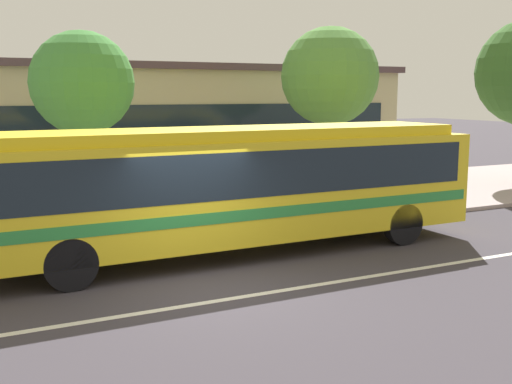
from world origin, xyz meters
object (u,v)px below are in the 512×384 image
Objects in this scene: pedestrian_waiting_near_sign at (357,172)px; street_tree_mid_block at (330,77)px; pedestrian_standing_by_tree at (194,195)px; bus_stop_sign at (361,163)px; pedestrian_walking_along_curb at (44,203)px; street_tree_near_stop at (82,84)px; transit_bus at (232,181)px.

pedestrian_waiting_near_sign is 3.14m from street_tree_mid_block.
pedestrian_standing_by_tree is 0.72× the size of bus_stop_sign.
pedestrian_walking_along_curb is at bearing 168.45° from pedestrian_standing_by_tree.
bus_stop_sign is 3.39m from street_tree_mid_block.
street_tree_near_stop is (-2.08, 2.73, 2.76)m from pedestrian_standing_by_tree.
pedestrian_standing_by_tree is 0.30× the size of street_tree_mid_block.
transit_bus is 6.70× the size of pedestrian_waiting_near_sign.
street_tree_near_stop is (-8.17, 1.12, 2.70)m from pedestrian_waiting_near_sign.
pedestrian_standing_by_tree is (-0.26, 1.76, -0.56)m from transit_bus.
pedestrian_waiting_near_sign is 8.68m from street_tree_near_stop.
pedestrian_walking_along_curb is at bearing 146.54° from transit_bus.
bus_stop_sign is 0.45× the size of street_tree_near_stop.
street_tree_near_stop is at bearing 172.22° from pedestrian_waiting_near_sign.
pedestrian_waiting_near_sign is 6.31m from pedestrian_standing_by_tree.
pedestrian_waiting_near_sign is 1.08× the size of pedestrian_walking_along_curb.
pedestrian_standing_by_tree is (-6.10, -1.61, -0.06)m from pedestrian_waiting_near_sign.
street_tree_near_stop is at bearing 127.28° from pedestrian_standing_by_tree.
pedestrian_standing_by_tree is 5.30m from bus_stop_sign.
street_tree_near_stop is (1.39, 2.02, 2.80)m from pedestrian_walking_along_curb.
street_tree_mid_block is at bearing 116.76° from pedestrian_waiting_near_sign.
street_tree_mid_block is (7.70, -0.18, 0.26)m from street_tree_near_stop.
pedestrian_standing_by_tree is at bearing -52.72° from street_tree_near_stop.
transit_bus is at bearing -149.99° from pedestrian_waiting_near_sign.
bus_stop_sign is 0.42× the size of street_tree_mid_block.
pedestrian_standing_by_tree is 4.41m from street_tree_near_stop.
street_tree_mid_block is (5.62, 2.55, 3.03)m from pedestrian_standing_by_tree.
pedestrian_waiting_near_sign reaches higher than pedestrian_standing_by_tree.
pedestrian_waiting_near_sign is at bearing 5.42° from pedestrian_walking_along_curb.
transit_bus reaches higher than pedestrian_walking_along_curb.
pedestrian_waiting_near_sign reaches higher than pedestrian_walking_along_curb.
street_tree_near_stop reaches higher than pedestrian_standing_by_tree.
pedestrian_waiting_near_sign is 1.05× the size of pedestrian_standing_by_tree.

